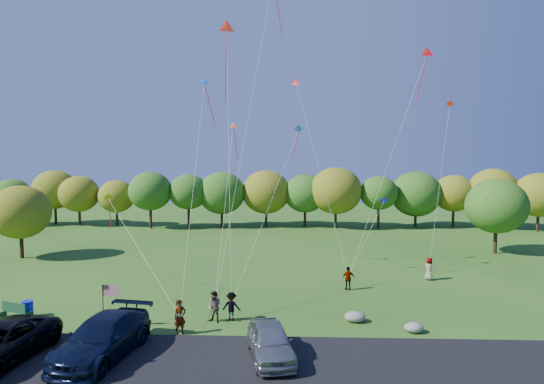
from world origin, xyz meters
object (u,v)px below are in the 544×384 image
at_px(flyer_a, 180,317).
at_px(flyer_e, 429,269).
at_px(flyer_b, 215,307).
at_px(trash_barrel, 28,309).
at_px(minivan_silver, 270,341).
at_px(flyer_c, 231,306).
at_px(minivan_navy, 102,338).
at_px(flyer_d, 348,278).
at_px(park_bench, 15,310).

height_order(flyer_a, flyer_e, flyer_a).
relative_size(flyer_b, trash_barrel, 1.86).
relative_size(flyer_a, flyer_b, 1.06).
relative_size(minivan_silver, flyer_c, 2.84).
relative_size(minivan_navy, flyer_e, 3.69).
xyz_separation_m(minivan_navy, flyer_a, (3.06, 3.21, -0.05)).
distance_m(flyer_b, flyer_d, 11.24).
height_order(flyer_b, trash_barrel, flyer_b).
relative_size(flyer_a, flyer_c, 1.13).
height_order(flyer_d, park_bench, flyer_d).
relative_size(flyer_a, trash_barrel, 1.97).
height_order(flyer_b, flyer_c, flyer_b).
bearing_deg(park_bench, flyer_b, 21.49).
bearing_deg(flyer_a, minivan_silver, -68.36).
height_order(minivan_navy, flyer_a, minivan_navy).
bearing_deg(flyer_a, flyer_d, 3.97).
distance_m(minivan_silver, park_bench, 16.35).
xyz_separation_m(flyer_c, park_bench, (-13.00, -0.40, -0.29)).
xyz_separation_m(minivan_navy, trash_barrel, (-6.89, 5.70, -0.53)).
relative_size(flyer_a, park_bench, 1.04).
distance_m(flyer_a, flyer_e, 20.91).
bearing_deg(flyer_c, flyer_d, -132.58).
xyz_separation_m(flyer_d, trash_barrel, (-20.24, -6.69, -0.36)).
distance_m(minivan_silver, flyer_d, 13.25).
distance_m(flyer_d, trash_barrel, 21.32).
relative_size(flyer_c, flyer_d, 1.00).
height_order(minivan_navy, flyer_c, minivan_navy).
xyz_separation_m(flyer_b, flyer_c, (0.95, 0.33, -0.06)).
xyz_separation_m(minivan_navy, flyer_b, (4.67, 5.24, -0.10)).
bearing_deg(flyer_a, trash_barrel, 128.16).
relative_size(minivan_navy, flyer_a, 3.40).
relative_size(minivan_navy, flyer_d, 3.87).
height_order(minivan_silver, flyer_c, minivan_silver).
relative_size(minivan_navy, trash_barrel, 6.69).
distance_m(flyer_c, flyer_e, 17.45).
xyz_separation_m(minivan_silver, park_bench, (-15.56, 4.99, -0.32)).
distance_m(minivan_navy, minivan_silver, 8.18).
relative_size(minivan_silver, trash_barrel, 4.93).
bearing_deg(park_bench, flyer_a, 10.51).
height_order(flyer_a, park_bench, flyer_a).
relative_size(flyer_c, park_bench, 0.92).
relative_size(flyer_c, flyer_e, 0.96).
xyz_separation_m(flyer_a, trash_barrel, (-9.96, 2.49, -0.48)).
distance_m(flyer_a, flyer_c, 3.48).
bearing_deg(flyer_c, trash_barrel, 5.45).
bearing_deg(flyer_a, park_bench, 131.53).
bearing_deg(flyer_d, park_bench, 12.50).
relative_size(flyer_e, trash_barrel, 1.81).
relative_size(flyer_b, flyer_e, 1.03).
height_order(flyer_a, flyer_d, flyer_a).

